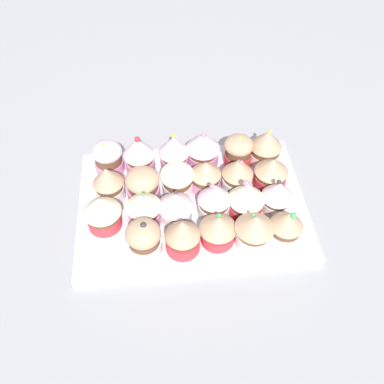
{
  "coord_description": "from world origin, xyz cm",
  "views": [
    {
      "loc": [
        4.89,
        48.9,
        62.51
      ],
      "look_at": [
        0.0,
        0.0,
        4.2
      ],
      "focal_mm": 39.56,
      "sensor_mm": 36.0,
      "label": 1
    }
  ],
  "objects_px": {
    "cupcake_21": "(183,235)",
    "cupcake_1": "(238,151)",
    "cupcake_6": "(271,173)",
    "cupcake_13": "(246,198)",
    "cupcake_0": "(266,146)",
    "cupcake_2": "(203,148)",
    "cupcake_22": "(144,239)",
    "cupcake_7": "(237,174)",
    "cupcake_9": "(177,180)",
    "cupcake_18": "(286,226)",
    "cupcake_11": "(108,183)",
    "baking_tray": "(192,204)",
    "cupcake_3": "(174,152)",
    "cupcake_8": "(206,176)",
    "cupcake_16": "(144,208)",
    "cupcake_17": "(102,211)",
    "cupcake_10": "(143,185)",
    "cupcake_19": "(254,229)",
    "cupcake_4": "(139,154)",
    "cupcake_5": "(108,157)",
    "cupcake_12": "(277,196)",
    "cupcake_20": "(218,228)",
    "cupcake_14": "(214,199)",
    "cupcake_15": "(176,206)"
  },
  "relations": [
    {
      "from": "cupcake_0",
      "to": "cupcake_4",
      "type": "xyz_separation_m",
      "value": [
        0.25,
        0.0,
        0.0
      ]
    },
    {
      "from": "cupcake_17",
      "to": "cupcake_3",
      "type": "bearing_deg",
      "value": -135.77
    },
    {
      "from": "cupcake_3",
      "to": "cupcake_19",
      "type": "distance_m",
      "value": 0.23
    },
    {
      "from": "cupcake_6",
      "to": "cupcake_0",
      "type": "bearing_deg",
      "value": -94.0
    },
    {
      "from": "cupcake_1",
      "to": "cupcake_19",
      "type": "bearing_deg",
      "value": 88.39
    },
    {
      "from": "cupcake_12",
      "to": "cupcake_9",
      "type": "bearing_deg",
      "value": -18.8
    },
    {
      "from": "cupcake_4",
      "to": "cupcake_8",
      "type": "distance_m",
      "value": 0.14
    },
    {
      "from": "cupcake_20",
      "to": "cupcake_14",
      "type": "bearing_deg",
      "value": -91.36
    },
    {
      "from": "cupcake_10",
      "to": "cupcake_11",
      "type": "height_order",
      "value": "cupcake_11"
    },
    {
      "from": "cupcake_17",
      "to": "cupcake_18",
      "type": "bearing_deg",
      "value": 168.89
    },
    {
      "from": "cupcake_2",
      "to": "cupcake_8",
      "type": "height_order",
      "value": "cupcake_2"
    },
    {
      "from": "cupcake_9",
      "to": "cupcake_18",
      "type": "distance_m",
      "value": 0.21
    },
    {
      "from": "cupcake_3",
      "to": "cupcake_16",
      "type": "xyz_separation_m",
      "value": [
        0.06,
        0.13,
        -0.0
      ]
    },
    {
      "from": "cupcake_16",
      "to": "cupcake_17",
      "type": "height_order",
      "value": "cupcake_16"
    },
    {
      "from": "cupcake_2",
      "to": "cupcake_9",
      "type": "relative_size",
      "value": 1.3
    },
    {
      "from": "cupcake_13",
      "to": "cupcake_20",
      "type": "height_order",
      "value": "cupcake_13"
    },
    {
      "from": "cupcake_12",
      "to": "cupcake_14",
      "type": "distance_m",
      "value": 0.11
    },
    {
      "from": "cupcake_19",
      "to": "cupcake_17",
      "type": "bearing_deg",
      "value": -13.63
    },
    {
      "from": "cupcake_4",
      "to": "cupcake_20",
      "type": "distance_m",
      "value": 0.22
    },
    {
      "from": "cupcake_2",
      "to": "cupcake_4",
      "type": "height_order",
      "value": "cupcake_4"
    },
    {
      "from": "cupcake_7",
      "to": "cupcake_6",
      "type": "bearing_deg",
      "value": -179.97
    },
    {
      "from": "cupcake_8",
      "to": "cupcake_18",
      "type": "height_order",
      "value": "cupcake_18"
    },
    {
      "from": "cupcake_5",
      "to": "cupcake_17",
      "type": "distance_m",
      "value": 0.13
    },
    {
      "from": "cupcake_21",
      "to": "cupcake_2",
      "type": "bearing_deg",
      "value": -106.11
    },
    {
      "from": "cupcake_21",
      "to": "cupcake_22",
      "type": "distance_m",
      "value": 0.06
    },
    {
      "from": "cupcake_6",
      "to": "cupcake_7",
      "type": "bearing_deg",
      "value": 0.03
    },
    {
      "from": "cupcake_3",
      "to": "cupcake_8",
      "type": "relative_size",
      "value": 1.17
    },
    {
      "from": "cupcake_0",
      "to": "cupcake_2",
      "type": "xyz_separation_m",
      "value": [
        0.12,
        -0.0,
        0.0
      ]
    },
    {
      "from": "cupcake_1",
      "to": "cupcake_17",
      "type": "bearing_deg",
      "value": 25.91
    },
    {
      "from": "cupcake_0",
      "to": "cupcake_8",
      "type": "relative_size",
      "value": 1.11
    },
    {
      "from": "cupcake_4",
      "to": "cupcake_21",
      "type": "distance_m",
      "value": 0.2
    },
    {
      "from": "cupcake_13",
      "to": "cupcake_20",
      "type": "relative_size",
      "value": 1.22
    },
    {
      "from": "cupcake_0",
      "to": "cupcake_3",
      "type": "bearing_deg",
      "value": 0.27
    },
    {
      "from": "cupcake_18",
      "to": "baking_tray",
      "type": "bearing_deg",
      "value": -32.45
    },
    {
      "from": "cupcake_1",
      "to": "cupcake_19",
      "type": "height_order",
      "value": "cupcake_19"
    },
    {
      "from": "cupcake_15",
      "to": "cupcake_21",
      "type": "distance_m",
      "value": 0.07
    },
    {
      "from": "cupcake_5",
      "to": "cupcake_22",
      "type": "height_order",
      "value": "cupcake_22"
    },
    {
      "from": "cupcake_7",
      "to": "cupcake_18",
      "type": "xyz_separation_m",
      "value": [
        -0.06,
        0.12,
        -0.0
      ]
    },
    {
      "from": "cupcake_21",
      "to": "cupcake_1",
      "type": "bearing_deg",
      "value": -123.65
    },
    {
      "from": "cupcake_5",
      "to": "cupcake_16",
      "type": "distance_m",
      "value": 0.15
    },
    {
      "from": "cupcake_10",
      "to": "cupcake_17",
      "type": "bearing_deg",
      "value": 39.78
    },
    {
      "from": "cupcake_7",
      "to": "cupcake_18",
      "type": "bearing_deg",
      "value": 116.8
    },
    {
      "from": "cupcake_7",
      "to": "cupcake_18",
      "type": "distance_m",
      "value": 0.14
    },
    {
      "from": "cupcake_5",
      "to": "cupcake_12",
      "type": "bearing_deg",
      "value": 156.96
    },
    {
      "from": "cupcake_19",
      "to": "cupcake_22",
      "type": "distance_m",
      "value": 0.18
    },
    {
      "from": "cupcake_5",
      "to": "cupcake_0",
      "type": "bearing_deg",
      "value": 179.32
    },
    {
      "from": "cupcake_5",
      "to": "cupcake_19",
      "type": "distance_m",
      "value": 0.31
    },
    {
      "from": "cupcake_6",
      "to": "cupcake_13",
      "type": "distance_m",
      "value": 0.08
    },
    {
      "from": "cupcake_2",
      "to": "cupcake_20",
      "type": "bearing_deg",
      "value": 91.18
    },
    {
      "from": "cupcake_11",
      "to": "cupcake_22",
      "type": "bearing_deg",
      "value": 115.92
    }
  ]
}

